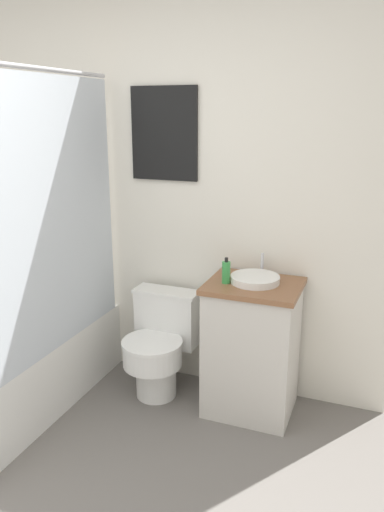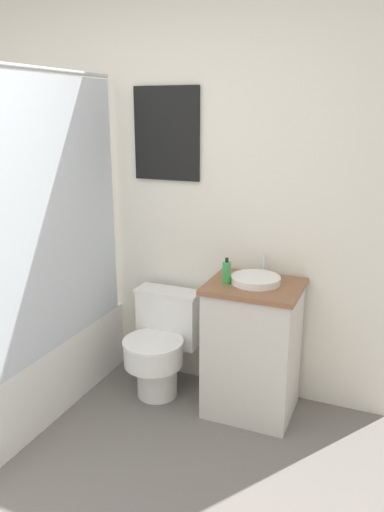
# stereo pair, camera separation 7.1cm
# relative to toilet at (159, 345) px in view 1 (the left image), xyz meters

# --- Properties ---
(wall_back) EXTENTS (3.00, 0.07, 2.50)m
(wall_back) POSITION_rel_toilet_xyz_m (-0.12, 0.28, 0.93)
(wall_back) COLOR silver
(wall_back) RESTS_ON ground_plane
(shower_area) EXTENTS (0.70, 1.41, 1.98)m
(shower_area) POSITION_rel_toilet_xyz_m (-0.76, -0.45, -0.05)
(shower_area) COLOR white
(shower_area) RESTS_ON ground_plane
(toilet) EXTENTS (0.42, 0.50, 0.66)m
(toilet) POSITION_rel_toilet_xyz_m (0.00, 0.00, 0.00)
(toilet) COLOR white
(toilet) RESTS_ON ground_plane
(vanity) EXTENTS (0.54, 0.45, 0.81)m
(vanity) POSITION_rel_toilet_xyz_m (0.60, 0.02, 0.08)
(vanity) COLOR beige
(vanity) RESTS_ON ground_plane
(sink) EXTENTS (0.28, 0.32, 0.13)m
(sink) POSITION_rel_toilet_xyz_m (0.60, 0.04, 0.51)
(sink) COLOR white
(sink) RESTS_ON vanity
(soap_bottle) EXTENTS (0.05, 0.05, 0.15)m
(soap_bottle) POSITION_rel_toilet_xyz_m (0.45, -0.03, 0.55)
(soap_bottle) COLOR green
(soap_bottle) RESTS_ON vanity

